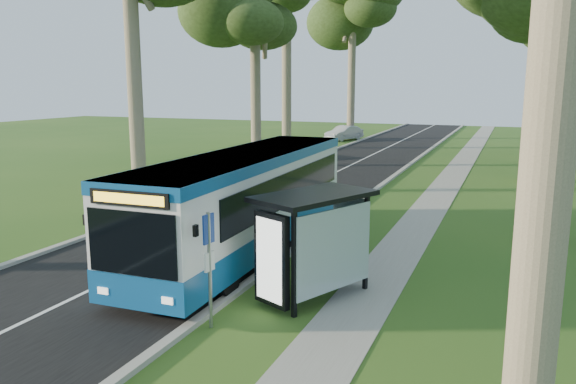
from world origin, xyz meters
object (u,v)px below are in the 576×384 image
at_px(bus, 247,201).
at_px(bus_shelter, 314,229).
at_px(litter_bin, 328,236).
at_px(bus_stop_sign, 209,257).
at_px(car_silver, 344,133).
at_px(car_white, 279,149).

distance_m(bus, bus_shelter, 4.49).
bearing_deg(litter_bin, bus_stop_sign, -94.51).
bearing_deg(bus_stop_sign, bus_shelter, 61.01).
xyz_separation_m(bus_shelter, litter_bin, (-1.04, 4.29, -1.37)).
bearing_deg(bus_shelter, car_silver, 129.81).
relative_size(bus_stop_sign, litter_bin, 2.97).
height_order(bus_shelter, car_silver, bus_shelter).
bearing_deg(litter_bin, bus, -151.68).
xyz_separation_m(bus_stop_sign, car_silver, (-8.91, 40.15, -0.89)).
relative_size(bus_shelter, car_silver, 0.82).
height_order(bus_shelter, car_white, bus_shelter).
distance_m(bus, car_white, 21.89).
bearing_deg(car_white, bus, -81.09).
relative_size(bus, litter_bin, 13.73).
xyz_separation_m(bus, bus_shelter, (3.23, -3.10, 0.21)).
relative_size(bus_stop_sign, car_white, 0.61).
xyz_separation_m(bus, car_silver, (-7.22, 34.92, -0.91)).
relative_size(bus, bus_stop_sign, 4.62).
bearing_deg(bus_shelter, bus_stop_sign, -101.52).
xyz_separation_m(litter_bin, car_white, (-9.80, 19.33, 0.27)).
height_order(bus_shelter, litter_bin, bus_shelter).
distance_m(bus_shelter, car_white, 26.00).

